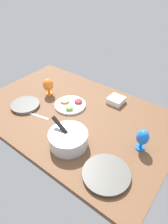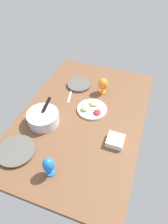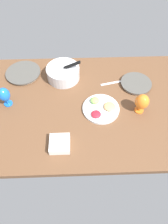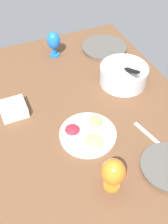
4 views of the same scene
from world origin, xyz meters
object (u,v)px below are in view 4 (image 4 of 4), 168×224
hurricane_glass_blue (54,41)px  square_bowl_white (13,109)px  fruit_platter (88,134)px  hurricane_glass_orange (113,173)px  mixing_bowl (124,74)px  dinner_plate_left (104,48)px

hurricane_glass_blue → square_bowl_white: size_ratio=1.26×
fruit_platter → hurricane_glass_orange: (27.02, -1.92, 8.11)cm
mixing_bowl → fruit_platter: (27.57, -33.37, -4.02)cm
dinner_plate_left → mixing_bowl: size_ratio=1.04×
fruit_platter → hurricane_glass_blue: (-67.37, 7.30, 8.29)cm
dinner_plate_left → hurricane_glass_orange: hurricane_glass_orange is taller
mixing_bowl → hurricane_glass_orange: 65.14cm
dinner_plate_left → hurricane_glass_orange: bearing=-24.7°
fruit_platter → hurricane_glass_orange: bearing=-4.1°
dinner_plate_left → hurricane_glass_blue: size_ratio=1.78×
hurricane_glass_orange → mixing_bowl: bearing=147.1°
fruit_platter → dinner_plate_left: bearing=147.7°
hurricane_glass_blue → fruit_platter: bearing=-6.2°
dinner_plate_left → fruit_platter: fruit_platter is taller
square_bowl_white → fruit_platter: bearing=44.6°
dinner_plate_left → mixing_bowl: 33.91cm
fruit_platter → hurricane_glass_blue: size_ratio=1.66×
fruit_platter → hurricane_glass_orange: hurricane_glass_orange is taller
dinner_plate_left → mixing_bowl: (33.27, -5.06, 4.18)cm
hurricane_glass_orange → fruit_platter: bearing=175.9°
fruit_platter → hurricane_glass_orange: size_ratio=1.67×
fruit_platter → square_bowl_white: bearing=-135.4°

